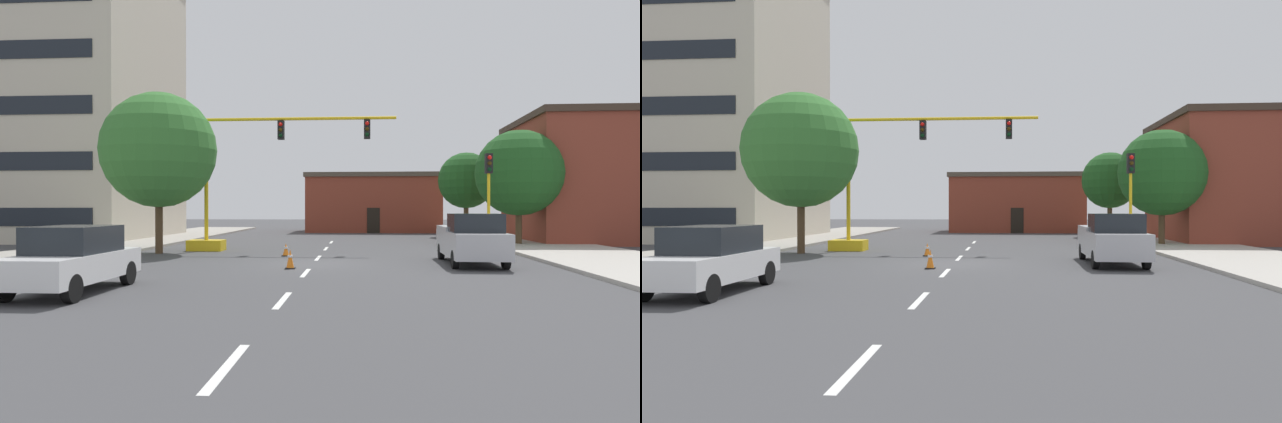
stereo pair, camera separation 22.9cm
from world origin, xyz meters
The scene contains 21 objects.
ground_plane centered at (0.00, 0.00, 0.00)m, with size 160.00×160.00×0.00m, color #424244.
sidewalk_left centered at (-12.19, 8.00, 0.07)m, with size 6.00×56.00×0.14m, color #9E998E.
sidewalk_right centered at (12.19, 8.00, 0.07)m, with size 6.00×56.00×0.14m, color #B2ADA3.
lane_stripe_seg_0 centered at (0.00, -14.00, 0.00)m, with size 0.16×2.40×0.01m, color silver.
lane_stripe_seg_1 centered at (0.00, -8.50, 0.00)m, with size 0.16×2.40×0.01m, color silver.
lane_stripe_seg_2 centered at (0.00, -3.00, 0.00)m, with size 0.16×2.40×0.01m, color silver.
lane_stripe_seg_3 centered at (0.00, 2.50, 0.00)m, with size 0.16×2.40×0.01m, color silver.
lane_stripe_seg_4 centered at (0.00, 8.00, 0.00)m, with size 0.16×2.40×0.01m, color silver.
lane_stripe_seg_5 centered at (0.00, 13.50, 0.00)m, with size 0.16×2.40×0.01m, color silver.
building_tall_left centered at (-19.14, 16.68, 10.13)m, with size 13.15×14.28×20.25m.
building_brick_center centered at (2.98, 29.69, 2.67)m, with size 12.22×7.41×5.32m.
building_row_right centered at (18.19, 15.62, 4.06)m, with size 11.79×10.33×8.10m.
traffic_signal_gantry centered at (-4.63, 6.26, 2.34)m, with size 10.64×1.20×6.83m.
traffic_light_pole_right centered at (7.96, 5.11, 3.53)m, with size 0.32×0.47×4.80m.
tree_right_mid centered at (11.02, 10.99, 4.23)m, with size 4.97×4.97×6.72m.
tree_right_far centered at (9.92, 21.06, 4.29)m, with size 4.27×4.27×6.43m.
tree_left_near centered at (-7.87, 4.34, 5.00)m, with size 5.55×5.55×7.78m.
pickup_truck_silver centered at (6.20, 0.37, 0.97)m, with size 2.06×5.42×1.99m.
sedan_white_near_left centered at (-5.65, -7.70, 0.89)m, with size 1.89×4.51×1.74m.
traffic_cone_roadside_a centered at (-1.54, 3.36, 0.29)m, with size 0.36×0.36×0.60m.
traffic_cone_roadside_b centered at (-0.68, -1.78, 0.35)m, with size 0.36×0.36×0.72m.
Camera 1 is at (1.86, -21.53, 2.23)m, focal length 30.80 mm.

